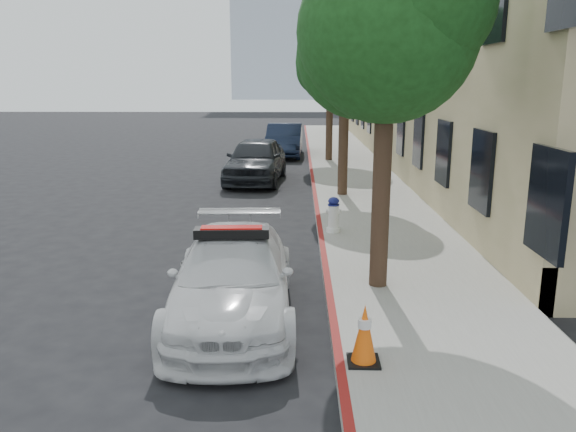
{
  "coord_description": "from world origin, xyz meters",
  "views": [
    {
      "loc": [
        1.54,
        -11.04,
        3.49
      ],
      "look_at": [
        1.35,
        -0.56,
        1.0
      ],
      "focal_mm": 35.0,
      "sensor_mm": 36.0,
      "label": 1
    }
  ],
  "objects_px": {
    "parked_car_far": "(284,140)",
    "traffic_cone": "(364,334)",
    "parked_car_mid": "(256,160)",
    "police_car": "(233,277)",
    "fire_hydrant": "(333,215)"
  },
  "relations": [
    {
      "from": "parked_car_far",
      "to": "traffic_cone",
      "type": "xyz_separation_m",
      "value": [
        1.49,
        -21.19,
        -0.26
      ]
    },
    {
      "from": "parked_car_mid",
      "to": "police_car",
      "type": "bearing_deg",
      "value": -83.08
    },
    {
      "from": "police_car",
      "to": "parked_car_far",
      "type": "bearing_deg",
      "value": 86.36
    },
    {
      "from": "police_car",
      "to": "parked_car_mid",
      "type": "distance_m",
      "value": 12.12
    },
    {
      "from": "parked_car_mid",
      "to": "traffic_cone",
      "type": "xyz_separation_m",
      "value": [
        2.34,
        -13.79,
        -0.28
      ]
    },
    {
      "from": "fire_hydrant",
      "to": "parked_car_far",
      "type": "bearing_deg",
      "value": 106.74
    },
    {
      "from": "police_car",
      "to": "parked_car_mid",
      "type": "relative_size",
      "value": 0.95
    },
    {
      "from": "fire_hydrant",
      "to": "traffic_cone",
      "type": "height_order",
      "value": "fire_hydrant"
    },
    {
      "from": "parked_car_mid",
      "to": "parked_car_far",
      "type": "xyz_separation_m",
      "value": [
        0.85,
        7.4,
        -0.02
      ]
    },
    {
      "from": "police_car",
      "to": "traffic_cone",
      "type": "bearing_deg",
      "value": -46.06
    },
    {
      "from": "parked_car_far",
      "to": "police_car",
      "type": "bearing_deg",
      "value": -89.21
    },
    {
      "from": "fire_hydrant",
      "to": "traffic_cone",
      "type": "distance_m",
      "value": 6.22
    },
    {
      "from": "traffic_cone",
      "to": "police_car",
      "type": "bearing_deg",
      "value": 136.72
    },
    {
      "from": "parked_car_mid",
      "to": "traffic_cone",
      "type": "height_order",
      "value": "parked_car_mid"
    },
    {
      "from": "traffic_cone",
      "to": "parked_car_mid",
      "type": "bearing_deg",
      "value": 99.64
    }
  ]
}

